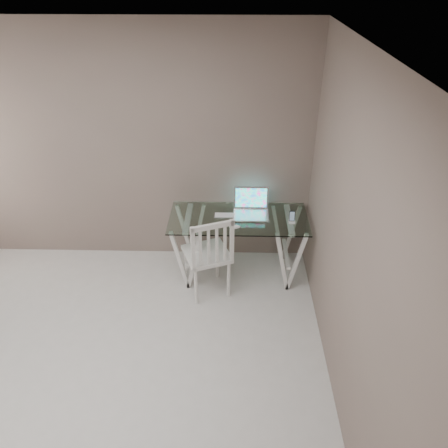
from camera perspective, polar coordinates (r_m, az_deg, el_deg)
name	(u,v)px	position (r m, az deg, el deg)	size (l,w,h in m)	color
room	(39,233)	(2.92, -22.99, -1.13)	(4.50, 4.52, 2.71)	beige
desk	(238,245)	(4.93, 1.83, -2.79)	(1.50, 0.70, 0.75)	silver
chair	(209,253)	(4.53, -1.96, -3.87)	(0.58, 0.58, 0.98)	silver
laptop	(251,208)	(4.80, 3.56, 2.14)	(0.38, 0.31, 0.27)	silver
keyboard	(226,215)	(4.77, 0.27, 1.15)	(0.26, 0.11, 0.01)	silver
mouse	(235,227)	(4.54, 1.38, -0.37)	(0.11, 0.07, 0.04)	white
phone_dock	(292,219)	(4.69, 8.85, 0.61)	(0.07, 0.07, 0.13)	white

